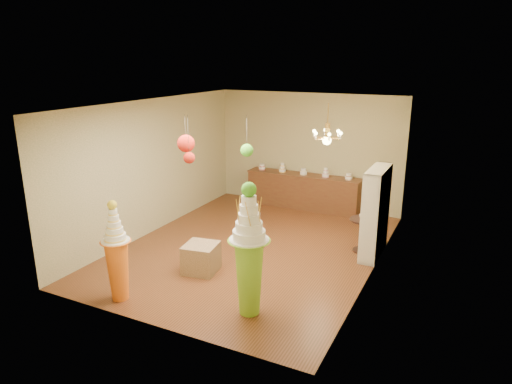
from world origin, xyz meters
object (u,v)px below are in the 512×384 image
at_px(pedestal_green, 249,261).
at_px(pedestal_orange, 117,262).
at_px(sideboard, 303,191).
at_px(round_table, 363,230).

height_order(pedestal_green, pedestal_orange, pedestal_green).
xyz_separation_m(pedestal_orange, sideboard, (1.03, 5.82, -0.19)).
bearing_deg(pedestal_orange, round_table, 49.70).
distance_m(sideboard, round_table, 2.99).
xyz_separation_m(pedestal_orange, round_table, (3.13, 3.69, -0.21)).
relative_size(pedestal_orange, sideboard, 0.56).
relative_size(pedestal_orange, round_table, 2.42).
bearing_deg(round_table, pedestal_green, -107.86).
xyz_separation_m(pedestal_green, round_table, (1.01, 3.13, -0.43)).
distance_m(pedestal_orange, round_table, 4.85).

